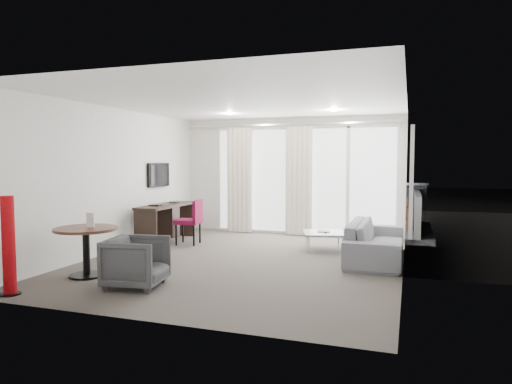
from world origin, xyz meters
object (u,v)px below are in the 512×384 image
(rattan_chair_a, at_px, (337,212))
(rattan_chair_b, at_px, (397,214))
(sofa, at_px, (376,240))
(desk_chair, at_px, (188,222))
(coffee_table, at_px, (324,241))
(desk, at_px, (166,223))
(red_lamp, at_px, (9,246))
(round_table, at_px, (86,252))
(tub_armchair, at_px, (136,262))

(rattan_chair_a, relative_size, rattan_chair_b, 0.98)
(sofa, height_order, rattan_chair_a, rattan_chair_a)
(desk_chair, xyz_separation_m, rattan_chair_b, (3.87, 3.22, -0.06))
(coffee_table, height_order, sofa, sofa)
(sofa, bearing_deg, desk, 85.17)
(rattan_chair_a, height_order, rattan_chair_b, rattan_chair_b)
(red_lamp, xyz_separation_m, rattan_chair_a, (2.96, 7.03, -0.24))
(desk, height_order, round_table, desk)
(desk_chair, distance_m, sofa, 3.63)
(red_lamp, relative_size, tub_armchair, 1.68)
(desk, distance_m, tub_armchair, 3.36)
(sofa, bearing_deg, desk_chair, 86.12)
(desk, height_order, rattan_chair_a, desk)
(rattan_chair_a, distance_m, rattan_chair_b, 1.43)
(red_lamp, bearing_deg, desk, 90.59)
(tub_armchair, distance_m, sofa, 3.94)
(desk, height_order, red_lamp, red_lamp)
(rattan_chair_b, bearing_deg, desk_chair, -148.01)
(rattan_chair_b, bearing_deg, tub_armchair, -124.32)
(red_lamp, height_order, coffee_table, red_lamp)
(coffee_table, relative_size, sofa, 0.34)
(desk, xyz_separation_m, rattan_chair_b, (4.43, 3.11, -0.00))
(sofa, bearing_deg, red_lamp, 130.39)
(sofa, xyz_separation_m, rattan_chair_b, (0.25, 3.46, 0.06))
(tub_armchair, bearing_deg, red_lamp, 112.16)
(tub_armchair, distance_m, rattan_chair_a, 6.46)
(tub_armchair, height_order, coffee_table, tub_armchair)
(desk_chair, relative_size, rattan_chair_a, 1.19)
(round_table, xyz_separation_m, coffee_table, (2.87, 3.02, -0.19))
(desk, xyz_separation_m, round_table, (0.34, -2.84, -0.03))
(desk, bearing_deg, rattan_chair_b, 35.09)
(rattan_chair_a, xyz_separation_m, rattan_chair_b, (1.43, -0.05, 0.01))
(desk_chair, bearing_deg, rattan_chair_a, 46.45)
(round_table, relative_size, red_lamp, 0.72)
(desk, distance_m, coffee_table, 3.22)
(desk, height_order, desk_chair, desk_chair)
(round_table, height_order, rattan_chair_a, rattan_chair_a)
(round_table, relative_size, rattan_chair_b, 1.17)
(desk_chair, xyz_separation_m, coffee_table, (2.65, 0.29, -0.28))
(red_lamp, distance_m, coffee_table, 5.16)
(tub_armchair, xyz_separation_m, rattan_chair_b, (3.10, 6.19, 0.05))
(round_table, xyz_separation_m, sofa, (3.84, 2.49, -0.03))
(rattan_chair_b, bearing_deg, rattan_chair_a, 170.35)
(desk_chair, bearing_deg, red_lamp, -104.62)
(red_lamp, xyz_separation_m, tub_armchair, (1.29, 0.79, -0.28))
(rattan_chair_a, bearing_deg, desk, -127.15)
(round_table, bearing_deg, tub_armchair, -13.86)
(desk_chair, distance_m, red_lamp, 3.81)
(desk_chair, height_order, rattan_chair_a, desk_chair)
(desk_chair, height_order, tub_armchair, desk_chair)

